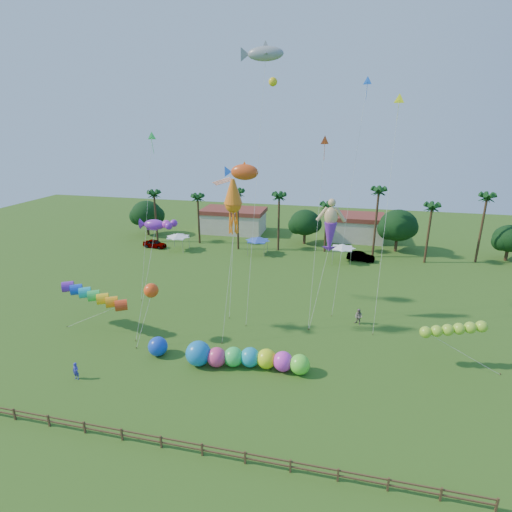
% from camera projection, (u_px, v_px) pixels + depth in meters
% --- Properties ---
extents(ground, '(160.00, 160.00, 0.00)m').
position_uv_depth(ground, '(228.00, 398.00, 32.54)').
color(ground, '#285116').
rests_on(ground, ground).
extents(tree_line, '(69.46, 8.91, 11.00)m').
position_uv_depth(tree_line, '(319.00, 223.00, 71.00)').
color(tree_line, '#3A2819').
rests_on(tree_line, ground).
extents(buildings_row, '(35.00, 7.00, 4.00)m').
position_uv_depth(buildings_row, '(287.00, 225.00, 78.70)').
color(buildings_row, beige).
rests_on(buildings_row, ground).
extents(tent_row, '(31.00, 4.00, 0.60)m').
position_uv_depth(tent_row, '(257.00, 240.00, 66.47)').
color(tent_row, white).
rests_on(tent_row, ground).
extents(fence, '(36.12, 0.12, 1.00)m').
position_uv_depth(fence, '(202.00, 448.00, 26.81)').
color(fence, brown).
rests_on(fence, ground).
extents(car_a, '(4.45, 2.24, 1.45)m').
position_uv_depth(car_a, '(155.00, 244.00, 71.30)').
color(car_a, '#4C4C54').
rests_on(car_a, ground).
extents(car_b, '(4.53, 2.17, 1.43)m').
position_uv_depth(car_b, '(361.00, 257.00, 64.50)').
color(car_b, '#4C4C54').
rests_on(car_b, ground).
extents(spectator_a, '(0.61, 0.43, 1.60)m').
position_uv_depth(spectator_a, '(76.00, 371.00, 34.76)').
color(spectator_a, '#3131AC').
rests_on(spectator_a, ground).
extents(spectator_b, '(1.12, 1.07, 1.82)m').
position_uv_depth(spectator_b, '(359.00, 317.00, 44.21)').
color(spectator_b, gray).
rests_on(spectator_b, ground).
extents(caterpillar_inflatable, '(11.49, 3.13, 2.33)m').
position_uv_depth(caterpillar_inflatable, '(242.00, 358.00, 36.42)').
color(caterpillar_inflatable, '#E73C79').
rests_on(caterpillar_inflatable, ground).
extents(blue_ball, '(1.87, 1.87, 1.87)m').
position_uv_depth(blue_ball, '(158.00, 346.00, 38.35)').
color(blue_ball, blue).
rests_on(blue_ball, ground).
extents(rainbow_tube, '(9.21, 4.09, 4.08)m').
position_uv_depth(rainbow_tube, '(103.00, 303.00, 41.51)').
color(rainbow_tube, red).
rests_on(rainbow_tube, ground).
extents(green_worm, '(9.58, 1.44, 4.04)m').
position_uv_depth(green_worm, '(426.00, 332.00, 35.99)').
color(green_worm, '#94D02E').
rests_on(green_worm, ground).
extents(orange_ball_kite, '(2.01, 2.87, 6.28)m').
position_uv_depth(orange_ball_kite, '(151.00, 290.00, 39.55)').
color(orange_ball_kite, '#FF4914').
rests_on(orange_ball_kite, ground).
extents(merman_kite, '(2.83, 4.90, 13.21)m').
position_uv_depth(merman_kite, '(330.00, 229.00, 43.14)').
color(merman_kite, tan).
rests_on(merman_kite, ground).
extents(fish_kite, '(5.09, 6.77, 16.97)m').
position_uv_depth(fish_kite, '(245.00, 172.00, 45.57)').
color(fish_kite, '#DB4A18').
rests_on(fish_kite, ground).
extents(shark_kite, '(5.32, 7.73, 28.91)m').
position_uv_depth(shark_kite, '(265.00, 54.00, 40.71)').
color(shark_kite, gray).
rests_on(shark_kite, ground).
extents(squid_kite, '(1.93, 4.30, 16.32)m').
position_uv_depth(squid_kite, '(233.00, 205.00, 39.13)').
color(squid_kite, orange).
rests_on(squid_kite, ground).
extents(lobster_kite, '(3.92, 4.55, 12.35)m').
position_uv_depth(lobster_kite, '(155.00, 225.00, 40.12)').
color(lobster_kite, purple).
rests_on(lobster_kite, ground).
extents(delta_kite_red, '(1.06, 4.04, 20.13)m').
position_uv_depth(delta_kite_red, '(325.00, 145.00, 40.32)').
color(delta_kite_red, '#E84C19').
rests_on(delta_kite_red, ground).
extents(delta_kite_yellow, '(1.16, 3.34, 23.96)m').
position_uv_depth(delta_kite_yellow, '(398.00, 106.00, 37.58)').
color(delta_kite_yellow, '#E2F519').
rests_on(delta_kite_yellow, ground).
extents(delta_kite_green, '(1.76, 4.41, 20.31)m').
position_uv_depth(delta_kite_green, '(152.00, 140.00, 47.68)').
color(delta_kite_green, '#37EC5E').
rests_on(delta_kite_green, ground).
extents(delta_kite_blue, '(2.56, 4.98, 26.00)m').
position_uv_depth(delta_kite_blue, '(366.00, 89.00, 42.17)').
color(delta_kite_blue, blue).
rests_on(delta_kite_blue, ground).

